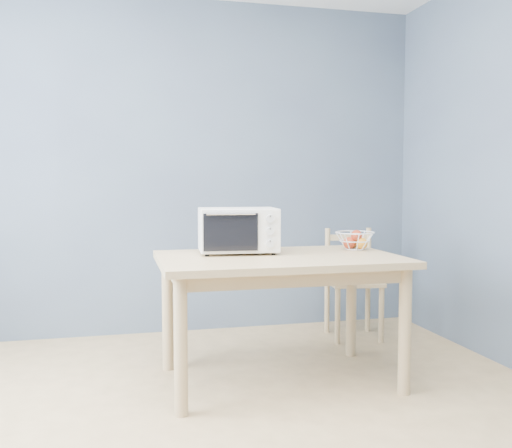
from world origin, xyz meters
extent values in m
cube|color=slate|center=(0.00, 2.25, 1.30)|extent=(4.00, 0.01, 2.60)
cube|color=tan|center=(0.51, 0.95, 0.73)|extent=(1.40, 0.90, 0.04)
cylinder|color=tan|center=(-0.11, 0.58, 0.35)|extent=(0.07, 0.07, 0.71)
cylinder|color=tan|center=(1.13, 0.58, 0.35)|extent=(0.07, 0.07, 0.71)
cylinder|color=tan|center=(-0.11, 1.32, 0.35)|extent=(0.07, 0.07, 0.71)
cylinder|color=tan|center=(1.13, 1.32, 0.35)|extent=(0.07, 0.07, 0.71)
cube|color=white|center=(0.30, 1.13, 0.90)|extent=(0.49, 0.35, 0.26)
cube|color=black|center=(0.24, 1.14, 0.89)|extent=(0.32, 0.30, 0.20)
cube|color=black|center=(0.23, 0.97, 0.89)|extent=(0.32, 0.04, 0.22)
cylinder|color=silver|center=(0.23, 0.96, 1.00)|extent=(0.28, 0.04, 0.01)
cube|color=white|center=(0.46, 0.96, 0.90)|extent=(0.13, 0.02, 0.24)
cylinder|color=black|center=(0.10, 1.03, 0.76)|extent=(0.02, 0.02, 0.02)
cylinder|color=black|center=(0.49, 0.99, 0.76)|extent=(0.02, 0.02, 0.02)
cylinder|color=black|center=(0.12, 1.27, 0.76)|extent=(0.02, 0.02, 0.02)
cylinder|color=black|center=(0.51, 1.23, 0.76)|extent=(0.02, 0.02, 0.02)
cylinder|color=silver|center=(0.45, 0.95, 0.97)|extent=(0.05, 0.02, 0.05)
cylinder|color=silver|center=(0.45, 0.95, 0.90)|extent=(0.05, 0.02, 0.05)
cylinder|color=silver|center=(0.45, 0.95, 0.82)|extent=(0.05, 0.02, 0.05)
torus|color=silver|center=(1.06, 1.12, 0.86)|extent=(0.29, 0.29, 0.01)
torus|color=silver|center=(1.06, 1.12, 0.81)|extent=(0.23, 0.23, 0.01)
torus|color=silver|center=(1.06, 1.12, 0.76)|extent=(0.14, 0.14, 0.01)
sphere|color=red|center=(1.03, 1.13, 0.79)|extent=(0.08, 0.08, 0.08)
sphere|color=orange|center=(1.10, 1.10, 0.79)|extent=(0.08, 0.08, 0.08)
sphere|color=#E7AA59|center=(1.07, 1.17, 0.79)|extent=(0.07, 0.07, 0.07)
sphere|color=red|center=(1.07, 1.11, 0.84)|extent=(0.07, 0.07, 0.07)
cube|color=tan|center=(1.33, 1.74, 0.43)|extent=(0.43, 0.43, 0.03)
cylinder|color=tan|center=(1.15, 1.60, 0.21)|extent=(0.04, 0.04, 0.41)
cylinder|color=tan|center=(1.47, 1.56, 0.21)|extent=(0.04, 0.04, 0.41)
cylinder|color=tan|center=(1.19, 1.93, 0.21)|extent=(0.04, 0.04, 0.41)
cylinder|color=tan|center=(1.52, 1.88, 0.21)|extent=(0.04, 0.04, 0.41)
cylinder|color=tan|center=(1.19, 1.93, 0.62)|extent=(0.04, 0.04, 0.41)
cylinder|color=tan|center=(1.52, 1.88, 0.62)|extent=(0.04, 0.04, 0.41)
cube|color=tan|center=(1.35, 1.91, 0.53)|extent=(0.33, 0.06, 0.05)
cube|color=tan|center=(1.35, 1.91, 0.64)|extent=(0.33, 0.06, 0.05)
cube|color=tan|center=(1.35, 1.91, 0.75)|extent=(0.33, 0.06, 0.05)
camera|label=1|loc=(-0.42, -2.24, 1.17)|focal=40.00mm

